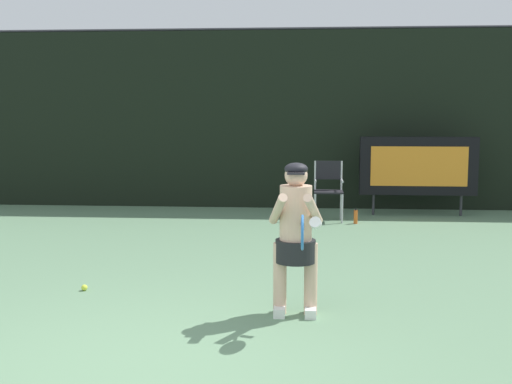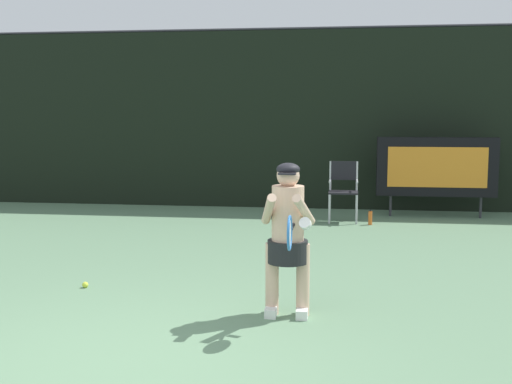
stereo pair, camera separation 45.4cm
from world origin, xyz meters
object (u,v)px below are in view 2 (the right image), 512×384
Objects in this scene: scoreboard at (436,167)px; tennis_racket at (290,232)px; umpire_chair at (343,187)px; tennis_ball_loose at (85,285)px; water_bottle at (370,218)px; tennis_player at (288,233)px.

tennis_racket is at bearing -107.70° from scoreboard.
umpire_chair is 5.67m from tennis_ball_loose.
tennis_racket is (-0.92, -5.75, 0.80)m from water_bottle.
umpire_chair reaches higher than tennis_ball_loose.
tennis_racket is 2.83m from tennis_ball_loose.
tennis_player reaches higher than tennis_racket.
scoreboard is 2.04× the size of umpire_chair.
tennis_racket is 8.85× the size of tennis_ball_loose.
tennis_racket is at bearing -26.30° from tennis_ball_loose.
tennis_player is at bearing -15.65° from tennis_ball_loose.
tennis_ball_loose is (-3.33, -4.56, -0.09)m from water_bottle.
tennis_player is 0.55m from tennis_racket.
water_bottle is 5.36m from tennis_player.
umpire_chair is 0.73× the size of tennis_player.
scoreboard is 1.48× the size of tennis_player.
tennis_player is 2.47× the size of tennis_racket.
scoreboard is 1.80m from water_bottle.
scoreboard reaches higher than water_bottle.
tennis_racket is at bearing -82.95° from tennis_player.
umpire_chair is at bearing 59.65° from tennis_ball_loose.
tennis_player reaches higher than umpire_chair.
scoreboard reaches higher than tennis_ball_loose.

